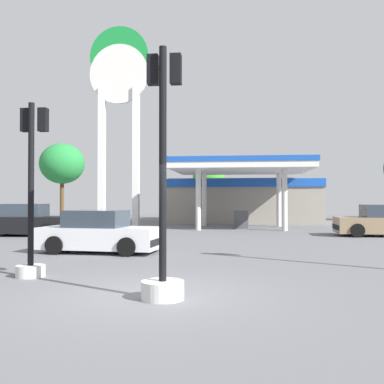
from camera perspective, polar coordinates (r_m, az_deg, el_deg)
name	(u,v)px	position (r m, az deg, el deg)	size (l,w,h in m)	color
ground_plane	(149,295)	(8.83, -5.54, -13.05)	(90.00, 90.00, 0.00)	slate
gas_station	(241,197)	(34.76, 6.39, -0.70)	(12.02, 14.75, 4.27)	gray
station_pole_sign	(119,98)	(31.02, -9.41, 11.87)	(4.06, 0.56, 13.62)	white
car_0	(382,222)	(24.03, 23.33, -3.57)	(4.44, 2.08, 1.58)	black
car_1	(100,233)	(15.70, -11.84, -5.25)	(4.23, 2.15, 1.47)	black
car_2	(26,221)	(23.93, -20.70, -3.55)	(4.65, 2.36, 1.61)	black
traffic_signal_0	(32,208)	(11.26, -19.99, -2.01)	(0.68, 0.70, 4.17)	silver
traffic_signal_3	(163,219)	(8.25, -3.76, -3.55)	(0.80, 0.80, 4.71)	silver
tree_0	(62,164)	(42.67, -16.44, 3.51)	(4.11, 4.11, 7.02)	brown
tree_1	(209,177)	(40.06, 2.19, 1.96)	(2.94, 2.94, 5.39)	brown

